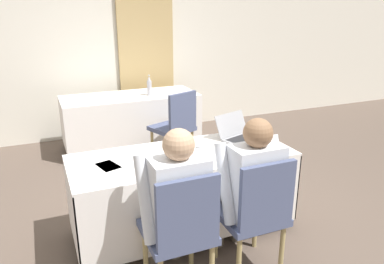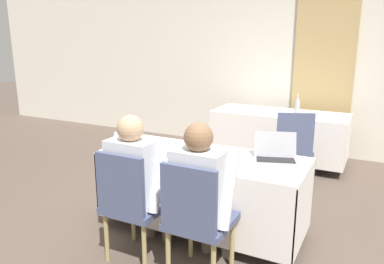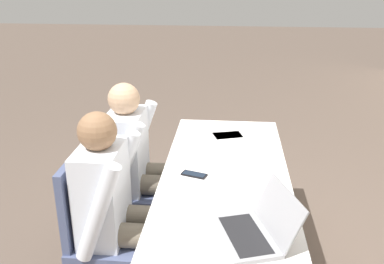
{
  "view_description": "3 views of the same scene",
  "coord_description": "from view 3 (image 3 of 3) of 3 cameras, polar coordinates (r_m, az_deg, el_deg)",
  "views": [
    {
      "loc": [
        -1.02,
        -2.6,
        1.86
      ],
      "look_at": [
        0.0,
        -0.19,
        0.97
      ],
      "focal_mm": 35.0,
      "sensor_mm": 36.0,
      "label": 1
    },
    {
      "loc": [
        1.33,
        -2.81,
        1.71
      ],
      "look_at": [
        0.0,
        -0.19,
        0.97
      ],
      "focal_mm": 35.0,
      "sensor_mm": 36.0,
      "label": 2
    },
    {
      "loc": [
        2.21,
        0.01,
        1.84
      ],
      "look_at": [
        0.0,
        -0.19,
        0.97
      ],
      "focal_mm": 40.0,
      "sensor_mm": 36.0,
      "label": 3
    }
  ],
  "objects": [
    {
      "name": "conference_table_near",
      "position": [
        2.56,
        4.35,
        -9.06
      ],
      "size": [
        1.8,
        0.73,
        0.72
      ],
      "color": "white",
      "rests_on": "ground_plane"
    },
    {
      "name": "paper_left_edge",
      "position": [
        2.58,
        4.55,
        -4.46
      ],
      "size": [
        0.23,
        0.31,
        0.0
      ],
      "rotation": [
        0.0,
        0.0,
        0.06
      ],
      "color": "white",
      "rests_on": "conference_table_near"
    },
    {
      "name": "person_white_shirt",
      "position": [
        2.34,
        -9.92,
        -9.25
      ],
      "size": [
        0.5,
        0.52,
        1.17
      ],
      "rotation": [
        0.0,
        0.0,
        3.14
      ],
      "color": "#665B4C",
      "rests_on": "ground_plane"
    },
    {
      "name": "chair_near_left",
      "position": [
        2.91,
        -8.94,
        -6.31
      ],
      "size": [
        0.44,
        0.44,
        0.91
      ],
      "rotation": [
        0.0,
        0.0,
        3.14
      ],
      "color": "tan",
      "rests_on": "ground_plane"
    },
    {
      "name": "paper_beside_laptop",
      "position": [
        3.08,
        5.45,
        -0.08
      ],
      "size": [
        0.29,
        0.35,
        0.0
      ],
      "rotation": [
        0.0,
        0.0,
        0.32
      ],
      "color": "white",
      "rests_on": "conference_table_near"
    },
    {
      "name": "person_checkered_shirt",
      "position": [
        2.82,
        -7.07,
        -3.55
      ],
      "size": [
        0.5,
        0.52,
        1.17
      ],
      "rotation": [
        0.0,
        0.0,
        3.14
      ],
      "color": "#665B4C",
      "rests_on": "ground_plane"
    },
    {
      "name": "cell_phone",
      "position": [
        2.45,
        0.29,
        -5.69
      ],
      "size": [
        0.1,
        0.16,
        0.01
      ],
      "rotation": [
        0.0,
        0.0,
        -0.32
      ],
      "color": "black",
      "rests_on": "conference_table_near"
    },
    {
      "name": "laptop",
      "position": [
        1.94,
        8.4,
        -12.66
      ],
      "size": [
        0.43,
        0.4,
        0.21
      ],
      "rotation": [
        0.0,
        0.0,
        0.32
      ],
      "color": "#99999E",
      "rests_on": "conference_table_near"
    },
    {
      "name": "paper_centre_table",
      "position": [
        2.98,
        4.05,
        -0.75
      ],
      "size": [
        0.28,
        0.34,
        0.0
      ],
      "rotation": [
        0.0,
        0.0,
        0.27
      ],
      "color": "white",
      "rests_on": "conference_table_near"
    },
    {
      "name": "chair_near_right",
      "position": [
        2.45,
        -12.07,
        -12.29
      ],
      "size": [
        0.44,
        0.44,
        0.91
      ],
      "rotation": [
        0.0,
        0.0,
        3.14
      ],
      "color": "tan",
      "rests_on": "ground_plane"
    }
  ]
}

